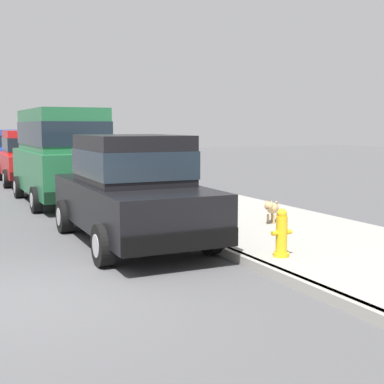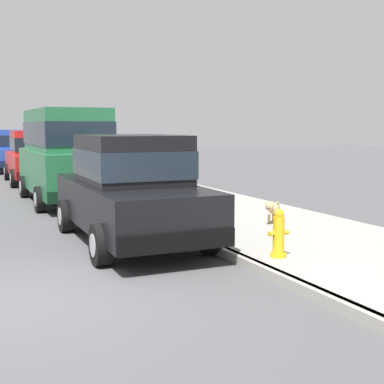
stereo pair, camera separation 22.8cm
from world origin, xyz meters
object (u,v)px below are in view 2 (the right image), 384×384
(dog_tan, at_px, (273,209))
(fire_hydrant, at_px, (279,235))
(car_black_sedan, at_px, (131,188))
(car_blue_sedan, at_px, (14,150))
(car_red_sedan, at_px, (35,156))
(car_green_van, at_px, (66,151))

(dog_tan, relative_size, fire_hydrant, 0.86)
(car_black_sedan, distance_m, car_blue_sedan, 17.08)
(car_red_sedan, relative_size, car_blue_sedan, 0.99)
(car_green_van, xyz_separation_m, fire_hydrant, (1.47, -8.08, -0.92))
(car_black_sedan, distance_m, car_green_van, 5.62)
(car_green_van, distance_m, fire_hydrant, 8.26)
(car_blue_sedan, height_order, fire_hydrant, car_blue_sedan)
(car_black_sedan, relative_size, car_green_van, 0.94)
(car_green_van, relative_size, car_red_sedan, 1.06)
(fire_hydrant, bearing_deg, car_blue_sedan, 94.56)
(car_green_van, relative_size, car_blue_sedan, 1.05)
(car_red_sedan, relative_size, dog_tan, 7.40)
(car_green_van, xyz_separation_m, dog_tan, (2.94, -5.70, -0.97))
(car_red_sedan, height_order, car_blue_sedan, same)
(dog_tan, bearing_deg, car_blue_sedan, 100.02)
(car_green_van, bearing_deg, car_red_sedan, 90.03)
(car_red_sedan, relative_size, fire_hydrant, 6.40)
(dog_tan, bearing_deg, fire_hydrant, -121.80)
(car_black_sedan, height_order, car_red_sedan, same)
(car_green_van, distance_m, car_red_sedan, 5.59)
(car_black_sedan, height_order, fire_hydrant, car_black_sedan)
(car_black_sedan, relative_size, car_red_sedan, 1.00)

